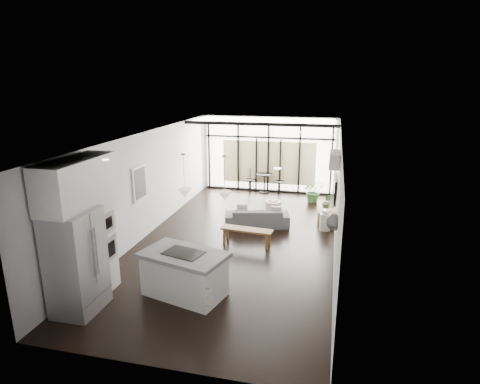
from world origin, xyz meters
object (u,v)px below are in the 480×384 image
at_px(pouf, 273,207).
at_px(console_bench, 247,237).
at_px(fridge, 76,262).
at_px(tv, 336,189).
at_px(island, 184,274).
at_px(milk_can, 325,220).
at_px(sofa, 257,214).

bearing_deg(pouf, console_bench, -96.50).
height_order(fridge, tv, fridge).
bearing_deg(fridge, tv, 47.17).
bearing_deg(console_bench, fridge, -117.07).
bearing_deg(island, fridge, -135.95).
relative_size(island, milk_can, 2.70).
bearing_deg(fridge, island, 29.07).
height_order(fridge, milk_can, fridge).
distance_m(sofa, milk_can, 1.94).
relative_size(console_bench, milk_can, 2.21).
bearing_deg(sofa, tv, 162.48).
bearing_deg(tv, pouf, 143.96).
bearing_deg(console_bench, milk_can, 43.41).
xyz_separation_m(milk_can, tv, (0.22, -0.29, 1.00)).
bearing_deg(milk_can, tv, -52.10).
distance_m(console_bench, pouf, 2.59).
distance_m(sofa, pouf, 1.25).
bearing_deg(milk_can, island, -121.65).
bearing_deg(milk_can, pouf, 146.89).
xyz_separation_m(island, console_bench, (0.66, 2.71, -0.23)).
relative_size(pouf, tv, 0.47).
bearing_deg(tv, sofa, 175.81).
height_order(pouf, tv, tv).
xyz_separation_m(sofa, pouf, (0.29, 1.20, -0.15)).
distance_m(pouf, milk_can, 1.97).
bearing_deg(tv, milk_can, 127.90).
height_order(pouf, milk_can, milk_can).
bearing_deg(sofa, console_bench, 76.36).
distance_m(sofa, tv, 2.36).
distance_m(console_bench, tv, 2.71).
relative_size(island, console_bench, 1.22).
height_order(fridge, console_bench, fridge).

